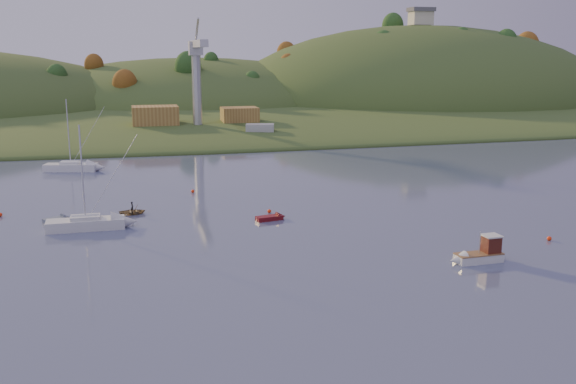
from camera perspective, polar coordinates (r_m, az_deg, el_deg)
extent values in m
plane|color=#39415D|center=(44.23, 6.51, -14.82)|extent=(500.00, 500.00, 0.00)
cube|color=#32481D|center=(267.90, -10.92, 7.84)|extent=(620.00, 220.00, 1.50)
ellipsoid|color=#32481D|center=(203.27, -9.89, 6.50)|extent=(640.00, 150.00, 7.00)
ellipsoid|color=#32481D|center=(248.76, -8.34, 7.60)|extent=(140.00, 120.00, 36.00)
ellipsoid|color=#32481D|center=(256.94, 11.40, 7.63)|extent=(150.00, 130.00, 60.00)
cube|color=beige|center=(256.45, 11.72, 14.88)|extent=(8.00, 6.00, 5.00)
cube|color=#595960|center=(256.62, 11.75, 15.60)|extent=(9.00, 7.00, 1.50)
cube|color=slate|center=(161.03, -7.00, 5.52)|extent=(42.00, 16.00, 2.40)
cube|color=olive|center=(160.62, -11.72, 6.63)|extent=(11.00, 8.00, 4.80)
cube|color=olive|center=(163.80, -4.32, 6.82)|extent=(9.00, 7.00, 4.00)
cylinder|color=#B7B7BC|center=(157.84, -8.10, 9.07)|extent=(2.20, 2.20, 18.00)
cube|color=#B7B7BC|center=(157.60, -8.21, 12.52)|extent=(3.20, 3.20, 3.20)
cube|color=#B7B7BC|center=(148.66, -7.86, 12.93)|extent=(1.80, 18.00, 1.60)
cube|color=#B7B7BC|center=(162.58, -8.40, 12.86)|extent=(1.80, 10.00, 1.60)
cube|color=silver|center=(65.69, 16.58, -5.64)|extent=(4.76, 1.91, 0.84)
cone|color=silver|center=(64.48, 14.83, -5.87)|extent=(1.72, 1.76, 1.69)
cube|color=brown|center=(65.56, 16.61, -5.27)|extent=(4.76, 1.96, 0.11)
cube|color=#491911|center=(66.03, 17.61, -4.46)|extent=(1.56, 1.47, 1.69)
cube|color=silver|center=(65.79, 17.66, -3.72)|extent=(1.76, 1.67, 0.14)
cylinder|color=silver|center=(65.24, 16.67, -4.35)|extent=(0.10, 0.10, 2.25)
cube|color=silver|center=(77.92, -17.53, -2.75)|extent=(8.77, 2.71, 1.20)
cube|color=silver|center=(77.75, -17.56, -2.29)|extent=(3.30, 2.00, 0.76)
cylinder|color=silver|center=(76.62, -17.82, 1.64)|extent=(0.18, 0.18, 10.93)
cylinder|color=silver|center=(77.69, -17.57, -2.11)|extent=(3.50, 0.16, 0.12)
cylinder|color=silver|center=(77.67, -17.58, -2.04)|extent=(3.06, 0.39, 0.36)
cube|color=silver|center=(116.89, -18.73, 2.09)|extent=(9.25, 4.68, 1.22)
cube|color=silver|center=(116.78, -18.76, 2.41)|extent=(3.70, 2.73, 0.78)
cylinder|color=silver|center=(116.02, -18.94, 5.08)|extent=(0.18, 0.18, 11.09)
cylinder|color=silver|center=(116.74, -18.76, 2.53)|extent=(3.48, 0.95, 0.12)
cylinder|color=silver|center=(116.73, -18.77, 2.58)|extent=(3.10, 1.08, 0.36)
imported|color=#998054|center=(83.49, -13.66, -1.71)|extent=(3.57, 2.74, 0.69)
imported|color=black|center=(83.41, -13.67, -1.47)|extent=(0.39, 0.54, 1.39)
cube|color=#620E12|center=(78.39, -1.68, -2.33)|extent=(3.42, 1.91, 0.54)
cone|color=#620E12|center=(79.03, -0.61, -2.20)|extent=(1.37, 1.49, 1.29)
cube|color=slate|center=(82.63, -19.99, -2.33)|extent=(2.99, 2.49, 0.50)
cone|color=slate|center=(83.21, -19.14, -2.17)|extent=(1.47, 1.55, 1.22)
cube|color=slate|center=(148.90, -2.50, 4.96)|extent=(15.84, 8.87, 1.93)
cube|color=#B7B7BC|center=(148.71, -2.51, 5.57)|extent=(7.01, 4.69, 2.57)
sphere|color=#FF330D|center=(75.53, 22.20, -3.85)|extent=(0.50, 0.50, 0.50)
sphere|color=#FF330D|center=(81.81, -1.67, -1.71)|extent=(0.50, 0.50, 0.50)
sphere|color=#FF330D|center=(87.74, -24.21, -1.85)|extent=(0.50, 0.50, 0.50)
sphere|color=#FF330D|center=(94.43, -8.46, 0.07)|extent=(0.50, 0.50, 0.50)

